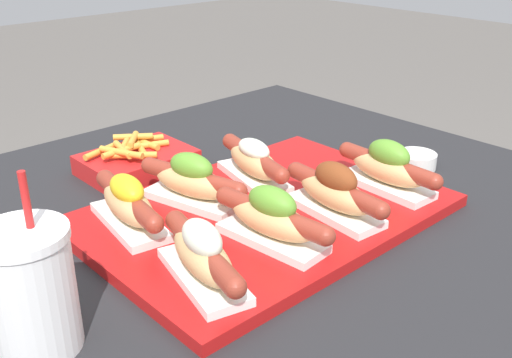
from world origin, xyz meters
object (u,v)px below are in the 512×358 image
hot_dog_3 (388,168)px  drink_cup (30,290)px  hot_dog_6 (254,161)px  fries_basket (136,160)px  serving_tray (265,213)px  hot_dog_5 (192,181)px  hot_dog_0 (203,255)px  hot_dog_4 (128,203)px  sauce_bowl (416,160)px  hot_dog_2 (335,192)px  hot_dog_1 (272,218)px

hot_dog_3 → drink_cup: bearing=176.8°
hot_dog_6 → fries_basket: size_ratio=1.04×
hot_dog_3 → serving_tray: bearing=156.5°
hot_dog_3 → drink_cup: drink_cup is taller
serving_tray → drink_cup: drink_cup is taller
fries_basket → hot_dog_6: bearing=-63.4°
hot_dog_5 → hot_dog_0: bearing=-123.7°
hot_dog_6 → drink_cup: size_ratio=0.97×
hot_dog_4 → hot_dog_5: bearing=-0.3°
hot_dog_3 → hot_dog_5: (-0.26, 0.17, -0.00)m
hot_dog_5 → fries_basket: (0.02, 0.20, -0.03)m
sauce_bowl → hot_dog_4: bearing=165.8°
hot_dog_5 → drink_cup: (-0.31, -0.14, 0.02)m
hot_dog_3 → hot_dog_6: size_ratio=1.02×
hot_dog_6 → hot_dog_5: bearing=178.9°
serving_tray → fries_basket: 0.29m
hot_dog_5 → hot_dog_4: bearing=179.7°
fries_basket → sauce_bowl: bearing=-40.7°
hot_dog_0 → hot_dog_6: (0.24, 0.18, -0.00)m
fries_basket → hot_dog_5: bearing=-96.9°
hot_dog_4 → hot_dog_6: 0.23m
serving_tray → hot_dog_3: bearing=-23.5°
hot_dog_0 → hot_dog_6: 0.30m
hot_dog_2 → hot_dog_3: (0.13, 0.00, 0.00)m
hot_dog_1 → hot_dog_2: size_ratio=1.00×
sauce_bowl → fries_basket: 0.50m
drink_cup → hot_dog_4: bearing=34.9°
sauce_bowl → serving_tray: bearing=172.8°
fries_basket → drink_cup: bearing=-134.8°
serving_tray → hot_dog_0: hot_dog_0 is taller
sauce_bowl → fries_basket: (-0.38, 0.33, 0.01)m
hot_dog_1 → hot_dog_0: bearing=-175.3°
hot_dog_2 → drink_cup: bearing=175.4°
hot_dog_4 → drink_cup: drink_cup is taller
serving_tray → hot_dog_5: hot_dog_5 is taller
sauce_bowl → hot_dog_1: bearing=-174.5°
serving_tray → drink_cup: size_ratio=2.64×
hot_dog_5 → sauce_bowl: bearing=-17.7°
hot_dog_0 → hot_dog_6: bearing=36.0°
hot_dog_2 → hot_dog_5: size_ratio=1.02×
hot_dog_4 → serving_tray: bearing=-26.0°
serving_tray → hot_dog_5: 0.12m
hot_dog_5 → fries_basket: size_ratio=1.04×
hot_dog_6 → drink_cup: bearing=-162.7°
hot_dog_4 → fries_basket: (0.13, 0.20, -0.03)m
hot_dog_2 → sauce_bowl: bearing=8.7°
hot_dog_1 → sauce_bowl: hot_dog_1 is taller
hot_dog_2 → fries_basket: (-0.10, 0.37, -0.03)m
serving_tray → hot_dog_1: size_ratio=2.67×
serving_tray → drink_cup: bearing=-172.4°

